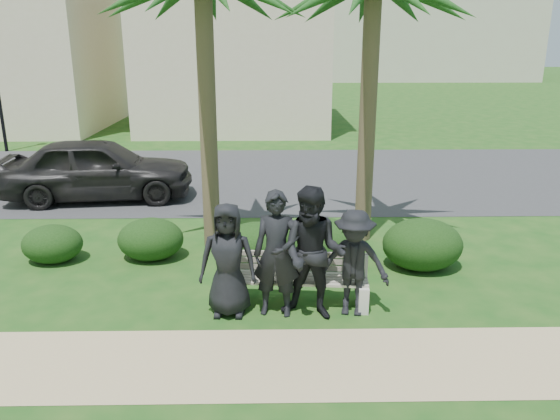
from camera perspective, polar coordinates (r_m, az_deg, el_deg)
The scene contains 16 objects.
ground at distance 8.60m, azimuth -4.73°, elevation -9.12°, with size 160.00×160.00×0.00m, color #164814.
footpath at distance 7.04m, azimuth -5.66°, elevation -15.63°, with size 30.00×1.60×0.01m, color tan.
asphalt_street at distance 16.16m, azimuth -3.01°, elevation 3.55°, with size 160.00×8.00×0.01m, color #2D2D30.
stucco_bldg_right at distance 25.74m, azimuth -4.72°, elevation 16.83°, with size 8.40×8.40×7.30m.
park_bench at distance 8.24m, azimuth 1.54°, elevation -7.67°, with size 2.21×0.68×0.76m.
man_a at distance 7.81m, azimuth -5.47°, elevation -5.22°, with size 0.82×0.53×1.67m, color black.
man_b at distance 7.75m, azimuth -0.34°, elevation -4.63°, with size 0.67×0.44×1.85m, color black.
man_c at distance 7.67m, azimuth 3.50°, elevation -4.59°, with size 0.94×0.73×1.93m, color black.
man_d at distance 7.86m, azimuth 7.70°, elevation -5.52°, with size 1.02×0.59×1.58m, color black.
hedge_a at distance 10.63m, azimuth -22.71°, elevation -3.18°, with size 1.07×0.88×0.70m, color black.
hedge_b at distance 10.20m, azimuth -13.37°, elevation -2.86°, with size 1.19×0.98×0.78m, color black.
hedge_c at distance 9.64m, azimuth -2.44°, elevation -3.50°, with size 1.22×1.01×0.80m, color black.
hedge_d at distance 9.64m, azimuth 4.46°, elevation -3.28°, with size 1.35×1.12×0.88m, color black.
hedge_e at distance 9.72m, azimuth 5.39°, elevation -3.52°, with size 1.16×0.96×0.76m, color black.
hedge_f at distance 9.82m, azimuth 14.67°, elevation -3.35°, with size 1.39×1.15×0.91m, color black.
car_a at distance 14.31m, azimuth -18.48°, elevation 4.10°, with size 1.84×4.58×1.56m, color black.
Camera 1 is at (0.56, -7.69, 3.81)m, focal length 35.00 mm.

